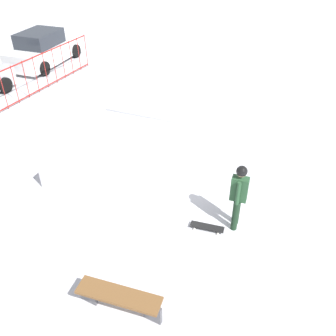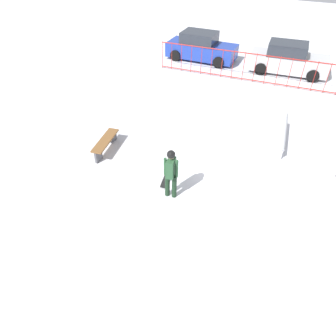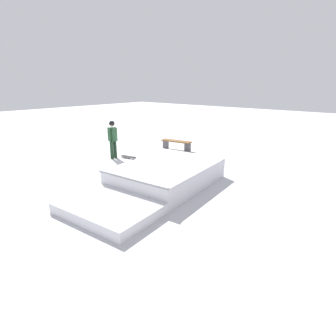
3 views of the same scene
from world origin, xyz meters
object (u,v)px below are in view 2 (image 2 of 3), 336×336
parked_car_blue (201,47)px  skate_ramp (247,133)px  skateboard (166,180)px  parked_car_silver (288,59)px  park_bench (106,142)px  skater (171,171)px

parked_car_blue → skate_ramp: bearing=-58.3°
skateboard → parked_car_silver: 11.43m
parked_car_blue → parked_car_silver: 5.05m
parked_car_blue → park_bench: bearing=-89.4°
skate_ramp → parked_car_silver: bearing=82.2°
skate_ramp → skater: 4.36m
skate_ramp → park_bench: (-4.57, -2.89, 0.04)m
skater → skateboard: 1.15m
skater → skateboard: size_ratio=2.10×
parked_car_silver → skate_ramp: bearing=-96.6°
skater → skate_ramp: bearing=-27.3°
skateboard → park_bench: park_bench is taller
skater → parked_car_blue: bearing=7.6°
skate_ramp → parked_car_blue: size_ratio=1.37×
parked_car_silver → park_bench: bearing=-119.0°
skater → park_bench: size_ratio=1.05×
skateboard → parked_car_blue: (-2.87, 11.10, 0.65)m
park_bench → parked_car_blue: size_ratio=0.40×
skate_ramp → skater: (-1.40, -4.07, 0.69)m
skate_ramp → parked_car_blue: parked_car_blue is taller
skater → skateboard: (-0.42, 0.54, -0.93)m
skate_ramp → parked_car_silver: parked_car_silver is taller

